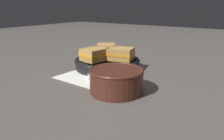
{
  "coord_description": "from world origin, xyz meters",
  "views": [
    {
      "loc": [
        0.38,
        -0.57,
        0.24
      ],
      "look_at": [
        -0.01,
        0.0,
        0.04
      ],
      "focal_mm": 35.0,
      "sensor_mm": 36.0,
      "label": 1
    }
  ],
  "objects_px": {
    "soup_bowl": "(116,79)",
    "sandwich_far_left": "(95,54)",
    "skillet": "(107,63)",
    "sandwich_near_left": "(121,54)",
    "spoon": "(91,77)",
    "sandwich_near_right": "(106,50)"
  },
  "relations": [
    {
      "from": "skillet",
      "to": "sandwich_near_left",
      "type": "distance_m",
      "value": 0.07
    },
    {
      "from": "soup_bowl",
      "to": "sandwich_far_left",
      "type": "relative_size",
      "value": 1.48
    },
    {
      "from": "soup_bowl",
      "to": "spoon",
      "type": "relative_size",
      "value": 1.24
    },
    {
      "from": "skillet",
      "to": "sandwich_near_left",
      "type": "xyz_separation_m",
      "value": [
        0.06,
        0.01,
        0.04
      ]
    },
    {
      "from": "soup_bowl",
      "to": "spoon",
      "type": "bearing_deg",
      "value": 162.42
    },
    {
      "from": "soup_bowl",
      "to": "sandwich_far_left",
      "type": "bearing_deg",
      "value": 144.67
    },
    {
      "from": "spoon",
      "to": "sandwich_far_left",
      "type": "height_order",
      "value": "sandwich_far_left"
    },
    {
      "from": "soup_bowl",
      "to": "sandwich_far_left",
      "type": "distance_m",
      "value": 0.23
    },
    {
      "from": "sandwich_near_left",
      "to": "sandwich_near_right",
      "type": "bearing_deg",
      "value": 159.89
    },
    {
      "from": "sandwich_near_left",
      "to": "sandwich_near_right",
      "type": "xyz_separation_m",
      "value": [
        -0.09,
        0.03,
        0.0
      ]
    },
    {
      "from": "spoon",
      "to": "skillet",
      "type": "height_order",
      "value": "skillet"
    },
    {
      "from": "soup_bowl",
      "to": "sandwich_far_left",
      "type": "height_order",
      "value": "sandwich_far_left"
    },
    {
      "from": "sandwich_near_right",
      "to": "sandwich_far_left",
      "type": "height_order",
      "value": "same"
    },
    {
      "from": "soup_bowl",
      "to": "sandwich_near_left",
      "type": "distance_m",
      "value": 0.23
    },
    {
      "from": "soup_bowl",
      "to": "skillet",
      "type": "relative_size",
      "value": 0.48
    },
    {
      "from": "skillet",
      "to": "sandwich_near_right",
      "type": "xyz_separation_m",
      "value": [
        -0.03,
        0.04,
        0.04
      ]
    },
    {
      "from": "skillet",
      "to": "sandwich_far_left",
      "type": "xyz_separation_m",
      "value": [
        -0.02,
        -0.06,
        0.04
      ]
    },
    {
      "from": "sandwich_near_right",
      "to": "sandwich_near_left",
      "type": "bearing_deg",
      "value": -20.11
    },
    {
      "from": "skillet",
      "to": "spoon",
      "type": "bearing_deg",
      "value": -75.73
    },
    {
      "from": "sandwich_near_right",
      "to": "sandwich_far_left",
      "type": "xyz_separation_m",
      "value": [
        0.02,
        -0.1,
        0.0
      ]
    },
    {
      "from": "sandwich_near_right",
      "to": "sandwich_far_left",
      "type": "distance_m",
      "value": 0.1
    },
    {
      "from": "spoon",
      "to": "sandwich_near_left",
      "type": "height_order",
      "value": "sandwich_near_left"
    }
  ]
}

